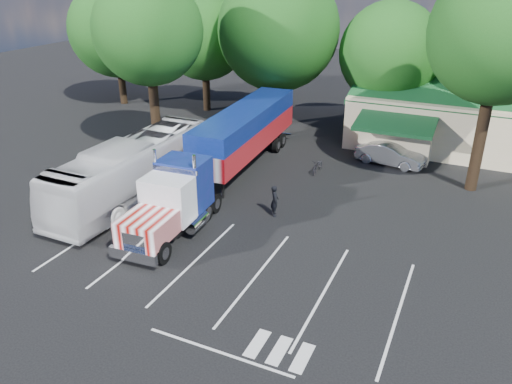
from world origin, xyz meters
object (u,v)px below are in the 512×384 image
at_px(semi_truck, 230,145).
at_px(bicycle, 318,166).
at_px(silver_sedan, 390,154).
at_px(tour_bus, 134,169).
at_px(woman, 275,201).

height_order(semi_truck, bicycle, semi_truck).
distance_m(semi_truck, silver_sedan, 11.59).
relative_size(semi_truck, tour_bus, 1.59).
distance_m(semi_truck, bicycle, 6.36).
bearing_deg(silver_sedan, bicycle, 138.30).
distance_m(bicycle, silver_sedan, 5.43).
bearing_deg(woman, silver_sedan, -47.32).
distance_m(semi_truck, tour_bus, 6.26).
height_order(semi_truck, silver_sedan, semi_truck).
bearing_deg(woman, semi_truck, 28.10).
relative_size(woman, bicycle, 1.04).
bearing_deg(semi_truck, silver_sedan, 35.25).
distance_m(semi_truck, woman, 5.94).
bearing_deg(tour_bus, bicycle, 44.27).
relative_size(bicycle, tour_bus, 0.13).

